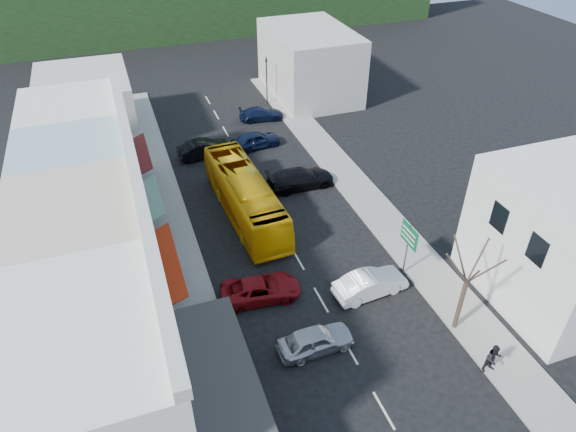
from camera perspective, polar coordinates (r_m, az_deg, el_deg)
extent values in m
plane|color=black|center=(31.66, 3.69, -9.27)|extent=(120.00, 120.00, 0.00)
cube|color=gray|center=(37.69, -12.89, -1.50)|extent=(3.00, 52.00, 0.15)
cube|color=gray|center=(41.25, 7.99, 2.73)|extent=(3.00, 52.00, 0.15)
cube|color=silver|center=(23.84, -20.46, -17.98)|extent=(7.00, 9.00, 8.00)
cube|color=maroon|center=(24.40, -10.05, -17.46)|extent=(1.30, 7.65, 0.08)
cube|color=beige|center=(29.87, -21.23, -5.11)|extent=(7.00, 8.00, 8.00)
cube|color=#B1290D|center=(30.32, -13.23, -4.96)|extent=(1.30, 6.80, 0.08)
cube|color=#93B7C3|center=(35.60, -21.64, 1.95)|extent=(7.00, 6.00, 8.00)
cube|color=#195926|center=(35.97, -14.92, 1.99)|extent=(1.30, 5.10, 0.08)
cube|color=silver|center=(41.27, -21.91, 6.69)|extent=(7.00, 7.00, 8.00)
cube|color=maroon|center=(41.60, -16.06, 6.68)|extent=(1.30, 5.95, 0.08)
cube|color=silver|center=(33.57, 28.63, -2.42)|extent=(8.00, 9.00, 8.00)
cube|color=#B7B2A8|center=(51.20, -21.42, 11.15)|extent=(8.00, 10.00, 6.00)
cube|color=#B7B2A8|center=(57.46, 2.42, 16.67)|extent=(8.00, 12.00, 7.00)
imported|color=#FAB90B|center=(37.64, -4.82, 2.10)|extent=(3.07, 11.71, 3.10)
imported|color=silver|center=(28.58, 3.06, -13.62)|extent=(4.45, 1.92, 1.40)
imported|color=white|center=(31.92, 9.13, -7.54)|extent=(4.54, 2.19, 1.40)
imported|color=maroon|center=(31.31, -3.04, -8.07)|extent=(4.78, 2.38, 1.40)
imported|color=black|center=(41.24, 1.40, 4.12)|extent=(4.52, 1.88, 1.40)
imported|color=black|center=(47.08, -3.61, 8.37)|extent=(4.60, 2.36, 1.40)
imported|color=black|center=(46.13, -9.22, 7.34)|extent=(4.59, 2.33, 1.40)
imported|color=black|center=(52.30, -2.98, 11.33)|extent=(4.69, 2.37, 1.40)
imported|color=black|center=(29.53, -11.98, -11.63)|extent=(0.60, 0.71, 1.70)
imported|color=black|center=(29.32, 21.86, -14.57)|extent=(0.73, 0.49, 1.70)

